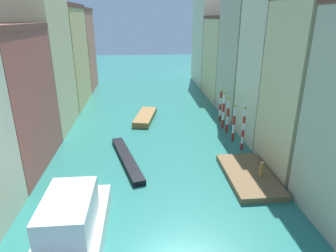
{
  "coord_description": "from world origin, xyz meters",
  "views": [
    {
      "loc": [
        -1.13,
        -13.09,
        13.66
      ],
      "look_at": [
        1.81,
        19.28,
        1.5
      ],
      "focal_mm": 31.29,
      "sensor_mm": 36.0,
      "label": 1
    }
  ],
  "objects_px": {
    "person_on_dock": "(262,170)",
    "mooring_pole_1": "(234,123)",
    "mooring_pole_0": "(243,128)",
    "gondola_black": "(127,159)",
    "waterfront_dock": "(249,175)",
    "motorboat_0": "(145,117)",
    "mooring_pole_4": "(220,106)",
    "mooring_pole_2": "(228,115)",
    "mooring_pole_3": "(223,110)",
    "vaporetto_white": "(71,229)"
  },
  "relations": [
    {
      "from": "waterfront_dock",
      "to": "mooring_pole_2",
      "type": "bearing_deg",
      "value": 84.28
    },
    {
      "from": "waterfront_dock",
      "to": "mooring_pole_4",
      "type": "xyz_separation_m",
      "value": [
        1.26,
        15.18,
        2.03
      ]
    },
    {
      "from": "mooring_pole_1",
      "to": "mooring_pole_2",
      "type": "xyz_separation_m",
      "value": [
        0.09,
        2.83,
        0.05
      ]
    },
    {
      "from": "gondola_black",
      "to": "mooring_pole_1",
      "type": "bearing_deg",
      "value": 18.19
    },
    {
      "from": "mooring_pole_3",
      "to": "vaporetto_white",
      "type": "distance_m",
      "value": 24.82
    },
    {
      "from": "mooring_pole_4",
      "to": "vaporetto_white",
      "type": "distance_m",
      "value": 27.06
    },
    {
      "from": "mooring_pole_2",
      "to": "motorboat_0",
      "type": "xyz_separation_m",
      "value": [
        -10.13,
        5.76,
        -1.92
      ]
    },
    {
      "from": "person_on_dock",
      "to": "vaporetto_white",
      "type": "xyz_separation_m",
      "value": [
        -14.79,
        -6.4,
        0.12
      ]
    },
    {
      "from": "waterfront_dock",
      "to": "mooring_pole_0",
      "type": "relative_size",
      "value": 1.59
    },
    {
      "from": "person_on_dock",
      "to": "mooring_pole_4",
      "type": "relative_size",
      "value": 0.34
    },
    {
      "from": "person_on_dock",
      "to": "gondola_black",
      "type": "xyz_separation_m",
      "value": [
        -11.87,
        5.09,
        -0.97
      ]
    },
    {
      "from": "mooring_pole_1",
      "to": "motorboat_0",
      "type": "relative_size",
      "value": 0.58
    },
    {
      "from": "mooring_pole_1",
      "to": "mooring_pole_4",
      "type": "relative_size",
      "value": 0.98
    },
    {
      "from": "waterfront_dock",
      "to": "vaporetto_white",
      "type": "relative_size",
      "value": 0.78
    },
    {
      "from": "person_on_dock",
      "to": "mooring_pole_3",
      "type": "relative_size",
      "value": 0.32
    },
    {
      "from": "mooring_pole_4",
      "to": "motorboat_0",
      "type": "bearing_deg",
      "value": 170.4
    },
    {
      "from": "mooring_pole_0",
      "to": "mooring_pole_2",
      "type": "bearing_deg",
      "value": 91.91
    },
    {
      "from": "mooring_pole_0",
      "to": "person_on_dock",
      "type": "bearing_deg",
      "value": -94.42
    },
    {
      "from": "waterfront_dock",
      "to": "person_on_dock",
      "type": "bearing_deg",
      "value": -43.8
    },
    {
      "from": "waterfront_dock",
      "to": "vaporetto_white",
      "type": "bearing_deg",
      "value": -152.98
    },
    {
      "from": "mooring_pole_4",
      "to": "gondola_black",
      "type": "height_order",
      "value": "mooring_pole_4"
    },
    {
      "from": "mooring_pole_3",
      "to": "gondola_black",
      "type": "relative_size",
      "value": 0.47
    },
    {
      "from": "waterfront_dock",
      "to": "person_on_dock",
      "type": "xyz_separation_m",
      "value": [
        0.78,
        -0.75,
        0.96
      ]
    },
    {
      "from": "person_on_dock",
      "to": "motorboat_0",
      "type": "height_order",
      "value": "person_on_dock"
    },
    {
      "from": "waterfront_dock",
      "to": "motorboat_0",
      "type": "height_order",
      "value": "motorboat_0"
    },
    {
      "from": "person_on_dock",
      "to": "mooring_pole_2",
      "type": "bearing_deg",
      "value": 88.37
    },
    {
      "from": "mooring_pole_0",
      "to": "mooring_pole_2",
      "type": "distance_m",
      "value": 5.26
    },
    {
      "from": "waterfront_dock",
      "to": "mooring_pole_0",
      "type": "distance_m",
      "value": 6.44
    },
    {
      "from": "gondola_black",
      "to": "waterfront_dock",
      "type": "bearing_deg",
      "value": -21.37
    },
    {
      "from": "gondola_black",
      "to": "mooring_pole_4",
      "type": "bearing_deg",
      "value": 41.28
    },
    {
      "from": "person_on_dock",
      "to": "mooring_pole_3",
      "type": "bearing_deg",
      "value": 89.22
    },
    {
      "from": "mooring_pole_1",
      "to": "gondola_black",
      "type": "distance_m",
      "value": 12.91
    },
    {
      "from": "gondola_black",
      "to": "motorboat_0",
      "type": "xyz_separation_m",
      "value": [
        2.08,
        12.58,
        0.13
      ]
    },
    {
      "from": "mooring_pole_1",
      "to": "gondola_black",
      "type": "bearing_deg",
      "value": -161.81
    },
    {
      "from": "waterfront_dock",
      "to": "person_on_dock",
      "type": "distance_m",
      "value": 1.45
    },
    {
      "from": "mooring_pole_1",
      "to": "waterfront_dock",
      "type": "bearing_deg",
      "value": -97.04
    },
    {
      "from": "mooring_pole_2",
      "to": "mooring_pole_3",
      "type": "bearing_deg",
      "value": 96.09
    },
    {
      "from": "mooring_pole_0",
      "to": "mooring_pole_1",
      "type": "bearing_deg",
      "value": 96.24
    },
    {
      "from": "person_on_dock",
      "to": "mooring_pole_4",
      "type": "distance_m",
      "value": 15.97
    },
    {
      "from": "mooring_pole_1",
      "to": "mooring_pole_4",
      "type": "bearing_deg",
      "value": 88.08
    },
    {
      "from": "mooring_pole_2",
      "to": "motorboat_0",
      "type": "bearing_deg",
      "value": 150.37
    },
    {
      "from": "mooring_pole_4",
      "to": "gondola_black",
      "type": "xyz_separation_m",
      "value": [
        -12.35,
        -10.84,
        -2.04
      ]
    },
    {
      "from": "mooring_pole_2",
      "to": "mooring_pole_4",
      "type": "relative_size",
      "value": 1.0
    },
    {
      "from": "mooring_pole_0",
      "to": "gondola_black",
      "type": "bearing_deg",
      "value": -172.82
    },
    {
      "from": "person_on_dock",
      "to": "mooring_pole_1",
      "type": "relative_size",
      "value": 0.34
    },
    {
      "from": "mooring_pole_1",
      "to": "mooring_pole_3",
      "type": "xyz_separation_m",
      "value": [
        -0.07,
        4.3,
        0.19
      ]
    },
    {
      "from": "mooring_pole_4",
      "to": "motorboat_0",
      "type": "xyz_separation_m",
      "value": [
        -10.27,
        1.74,
        -1.9
      ]
    },
    {
      "from": "vaporetto_white",
      "to": "motorboat_0",
      "type": "bearing_deg",
      "value": 78.26
    },
    {
      "from": "motorboat_0",
      "to": "mooring_pole_1",
      "type": "bearing_deg",
      "value": -40.57
    },
    {
      "from": "motorboat_0",
      "to": "person_on_dock",
      "type": "bearing_deg",
      "value": -61.01
    }
  ]
}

